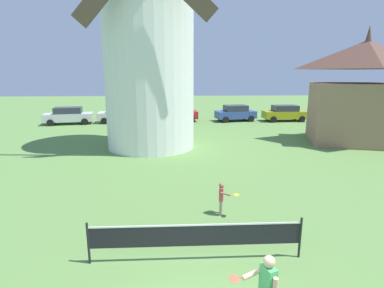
{
  "coord_description": "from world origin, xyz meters",
  "views": [
    {
      "loc": [
        -0.47,
        -4.75,
        4.65
      ],
      "look_at": [
        -0.02,
        4.22,
        2.58
      ],
      "focal_mm": 28.82,
      "sensor_mm": 36.0,
      "label": 1
    }
  ],
  "objects_px": {
    "player_near": "(267,287)",
    "player_far": "(222,197)",
    "stray_ball": "(298,230)",
    "tennis_net": "(196,236)",
    "parked_car_cream": "(121,114)",
    "parked_car_red": "(176,113)",
    "parked_car_mustard": "(285,113)",
    "parked_car_silver": "(69,115)",
    "chapel": "(362,94)",
    "windmill": "(148,24)",
    "parked_car_blue": "(235,113)"
  },
  "relations": [
    {
      "from": "tennis_net",
      "to": "parked_car_red",
      "type": "xyz_separation_m",
      "value": [
        -0.5,
        23.1,
        0.12
      ]
    },
    {
      "from": "player_near",
      "to": "parked_car_blue",
      "type": "bearing_deg",
      "value": 80.54
    },
    {
      "from": "parked_car_red",
      "to": "tennis_net",
      "type": "bearing_deg",
      "value": -88.76
    },
    {
      "from": "stray_ball",
      "to": "parked_car_mustard",
      "type": "bearing_deg",
      "value": 71.86
    },
    {
      "from": "parked_car_silver",
      "to": "parked_car_red",
      "type": "relative_size",
      "value": 1.06
    },
    {
      "from": "parked_car_cream",
      "to": "chapel",
      "type": "distance_m",
      "value": 20.17
    },
    {
      "from": "parked_car_silver",
      "to": "parked_car_cream",
      "type": "bearing_deg",
      "value": 7.66
    },
    {
      "from": "player_far",
      "to": "stray_ball",
      "type": "bearing_deg",
      "value": -33.2
    },
    {
      "from": "parked_car_silver",
      "to": "windmill",
      "type": "bearing_deg",
      "value": -48.53
    },
    {
      "from": "windmill",
      "to": "parked_car_cream",
      "type": "bearing_deg",
      "value": 109.89
    },
    {
      "from": "tennis_net",
      "to": "parked_car_mustard",
      "type": "height_order",
      "value": "parked_car_mustard"
    },
    {
      "from": "parked_car_mustard",
      "to": "player_far",
      "type": "bearing_deg",
      "value": -114.42
    },
    {
      "from": "parked_car_blue",
      "to": "tennis_net",
      "type": "bearing_deg",
      "value": -103.08
    },
    {
      "from": "player_near",
      "to": "windmill",
      "type": "bearing_deg",
      "value": 102.49
    },
    {
      "from": "stray_ball",
      "to": "chapel",
      "type": "bearing_deg",
      "value": 53.74
    },
    {
      "from": "parked_car_red",
      "to": "parked_car_blue",
      "type": "bearing_deg",
      "value": -0.5
    },
    {
      "from": "parked_car_red",
      "to": "chapel",
      "type": "distance_m",
      "value": 16.1
    },
    {
      "from": "tennis_net",
      "to": "parked_car_silver",
      "type": "relative_size",
      "value": 1.19
    },
    {
      "from": "tennis_net",
      "to": "chapel",
      "type": "relative_size",
      "value": 0.71
    },
    {
      "from": "parked_car_cream",
      "to": "parked_car_mustard",
      "type": "xyz_separation_m",
      "value": [
        15.95,
        0.13,
        -0.0
      ]
    },
    {
      "from": "parked_car_cream",
      "to": "tennis_net",
      "type": "bearing_deg",
      "value": -75.73
    },
    {
      "from": "tennis_net",
      "to": "windmill",
      "type": "bearing_deg",
      "value": 99.48
    },
    {
      "from": "windmill",
      "to": "parked_car_red",
      "type": "distance_m",
      "value": 12.61
    },
    {
      "from": "parked_car_silver",
      "to": "chapel",
      "type": "height_order",
      "value": "chapel"
    },
    {
      "from": "windmill",
      "to": "parked_car_red",
      "type": "height_order",
      "value": "windmill"
    },
    {
      "from": "tennis_net",
      "to": "chapel",
      "type": "xyz_separation_m",
      "value": [
        11.81,
        13.02,
        2.59
      ]
    },
    {
      "from": "player_far",
      "to": "parked_car_cream",
      "type": "bearing_deg",
      "value": 108.7
    },
    {
      "from": "player_near",
      "to": "parked_car_silver",
      "type": "relative_size",
      "value": 0.32
    },
    {
      "from": "tennis_net",
      "to": "parked_car_silver",
      "type": "distance_m",
      "value": 24.36
    },
    {
      "from": "parked_car_red",
      "to": "stray_ball",
      "type": "bearing_deg",
      "value": -80.58
    },
    {
      "from": "parked_car_cream",
      "to": "windmill",
      "type": "bearing_deg",
      "value": -70.11
    },
    {
      "from": "player_near",
      "to": "parked_car_cream",
      "type": "xyz_separation_m",
      "value": [
        -6.91,
        24.78,
        -0.02
      ]
    },
    {
      "from": "parked_car_cream",
      "to": "parked_car_mustard",
      "type": "distance_m",
      "value": 15.95
    },
    {
      "from": "parked_car_red",
      "to": "parked_car_mustard",
      "type": "bearing_deg",
      "value": -1.82
    },
    {
      "from": "parked_car_red",
      "to": "parked_car_mustard",
      "type": "height_order",
      "value": "same"
    },
    {
      "from": "windmill",
      "to": "parked_car_cream",
      "type": "height_order",
      "value": "windmill"
    },
    {
      "from": "player_near",
      "to": "player_far",
      "type": "xyz_separation_m",
      "value": [
        -0.13,
        4.73,
        -0.2
      ]
    },
    {
      "from": "tennis_net",
      "to": "parked_car_cream",
      "type": "bearing_deg",
      "value": 104.27
    },
    {
      "from": "parked_car_red",
      "to": "parked_car_mustard",
      "type": "distance_m",
      "value": 10.7
    },
    {
      "from": "player_far",
      "to": "chapel",
      "type": "xyz_separation_m",
      "value": [
        10.77,
        10.45,
        2.65
      ]
    },
    {
      "from": "player_near",
      "to": "stray_ball",
      "type": "xyz_separation_m",
      "value": [
        1.97,
        3.35,
        -0.74
      ]
    },
    {
      "from": "windmill",
      "to": "player_near",
      "type": "height_order",
      "value": "windmill"
    },
    {
      "from": "player_far",
      "to": "stray_ball",
      "type": "relative_size",
      "value": 6.07
    },
    {
      "from": "parked_car_silver",
      "to": "chapel",
      "type": "xyz_separation_m",
      "value": [
        22.29,
        -8.97,
        2.47
      ]
    },
    {
      "from": "parked_car_mustard",
      "to": "stray_ball",
      "type": "bearing_deg",
      "value": -108.14
    },
    {
      "from": "player_near",
      "to": "parked_car_blue",
      "type": "xyz_separation_m",
      "value": [
        4.2,
        25.2,
        -0.02
      ]
    },
    {
      "from": "tennis_net",
      "to": "player_near",
      "type": "height_order",
      "value": "player_near"
    },
    {
      "from": "parked_car_blue",
      "to": "player_near",
      "type": "bearing_deg",
      "value": -99.46
    },
    {
      "from": "tennis_net",
      "to": "chapel",
      "type": "height_order",
      "value": "chapel"
    },
    {
      "from": "parked_car_silver",
      "to": "parked_car_red",
      "type": "distance_m",
      "value": 10.04
    }
  ]
}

